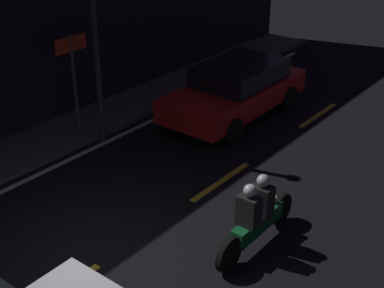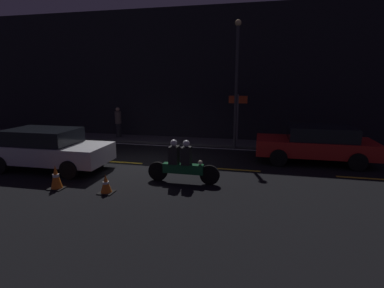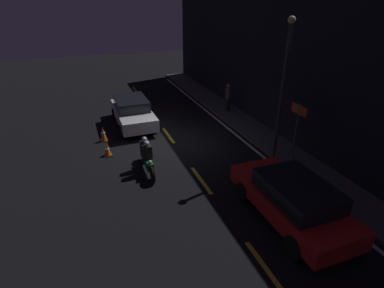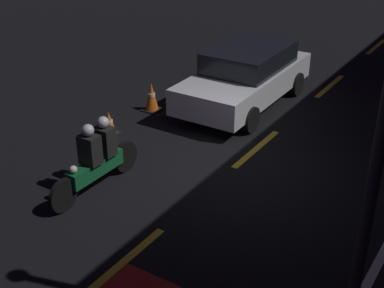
# 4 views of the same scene
# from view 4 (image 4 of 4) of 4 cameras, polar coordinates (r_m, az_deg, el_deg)

# --- Properties ---
(ground_plane) EXTENTS (56.00, 56.00, 0.00)m
(ground_plane) POSITION_cam_4_polar(r_m,az_deg,el_deg) (10.82, 4.51, -2.55)
(ground_plane) COLOR black
(lane_dash_a) EXTENTS (2.00, 0.14, 0.01)m
(lane_dash_a) POSITION_cam_4_polar(r_m,az_deg,el_deg) (19.58, 19.07, 9.81)
(lane_dash_a) COLOR gold
(lane_dash_a) RESTS_ON ground
(lane_dash_b) EXTENTS (2.00, 0.14, 0.01)m
(lane_dash_b) POSITION_cam_4_polar(r_m,az_deg,el_deg) (15.46, 14.50, 6.02)
(lane_dash_b) COLOR gold
(lane_dash_b) RESTS_ON ground
(lane_dash_c) EXTENTS (2.00, 0.14, 0.01)m
(lane_dash_c) POSITION_cam_4_polar(r_m,az_deg,el_deg) (11.61, 6.90, -0.48)
(lane_dash_c) COLOR gold
(lane_dash_c) RESTS_ON ground
(lane_dash_d) EXTENTS (2.00, 0.14, 0.01)m
(lane_dash_d) POSITION_cam_4_polar(r_m,az_deg,el_deg) (8.43, -7.39, -12.43)
(lane_dash_d) COLOR gold
(lane_dash_d) RESTS_ON ground
(sedan_white) EXTENTS (4.37, 1.96, 1.47)m
(sedan_white) POSITION_cam_4_polar(r_m,az_deg,el_deg) (13.57, 5.76, 7.31)
(sedan_white) COLOR silver
(sedan_white) RESTS_ON ground
(motorcycle) EXTENTS (2.31, 0.36, 1.38)m
(motorcycle) POSITION_cam_4_polar(r_m,az_deg,el_deg) (9.96, -10.10, -1.46)
(motorcycle) COLOR black
(motorcycle) RESTS_ON ground
(traffic_cone_near) EXTENTS (0.43, 0.43, 0.73)m
(traffic_cone_near) POSITION_cam_4_polar(r_m,az_deg,el_deg) (13.31, -4.33, 5.03)
(traffic_cone_near) COLOR black
(traffic_cone_near) RESTS_ON ground
(traffic_cone_mid) EXTENTS (0.42, 0.42, 0.55)m
(traffic_cone_mid) POSITION_cam_4_polar(r_m,az_deg,el_deg) (12.20, -8.84, 2.19)
(traffic_cone_mid) COLOR black
(traffic_cone_mid) RESTS_ON ground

